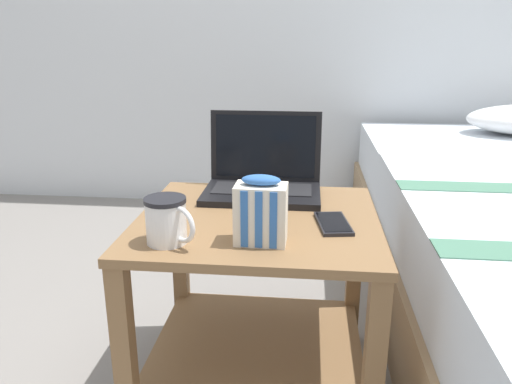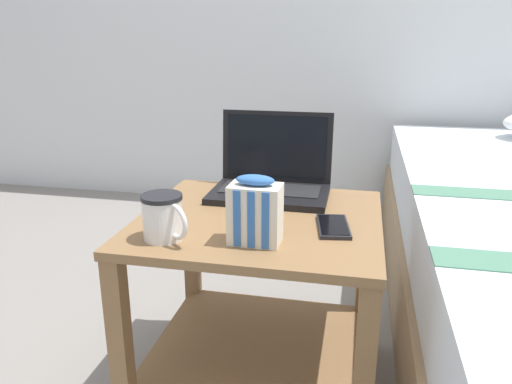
# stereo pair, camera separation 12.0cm
# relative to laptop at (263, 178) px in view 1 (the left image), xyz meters

# --- Properties ---
(bedside_table) EXTENTS (0.61, 0.56, 0.51)m
(bedside_table) POSITION_rel_laptop_xyz_m (0.01, -0.20, -0.23)
(bedside_table) COLOR olive
(bedside_table) RESTS_ON ground_plane
(laptop) EXTENTS (0.33, 0.24, 0.23)m
(laptop) POSITION_rel_laptop_xyz_m (0.00, 0.00, 0.00)
(laptop) COLOR black
(laptop) RESTS_ON bedside_table
(mug_front_left) EXTENTS (0.12, 0.10, 0.10)m
(mug_front_left) POSITION_rel_laptop_xyz_m (-0.18, -0.38, 0.01)
(mug_front_left) COLOR white
(mug_front_left) RESTS_ON bedside_table
(snack_bag) EXTENTS (0.12, 0.08, 0.16)m
(snack_bag) POSITION_rel_laptop_xyz_m (0.03, -0.36, 0.03)
(snack_bag) COLOR silver
(snack_bag) RESTS_ON bedside_table
(cell_phone) EXTENTS (0.09, 0.16, 0.01)m
(cell_phone) POSITION_rel_laptop_xyz_m (0.19, -0.24, -0.04)
(cell_phone) COLOR black
(cell_phone) RESTS_ON bedside_table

